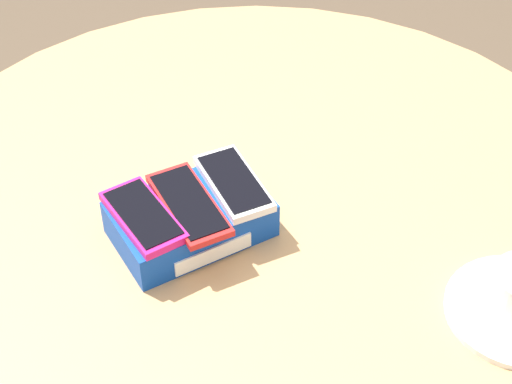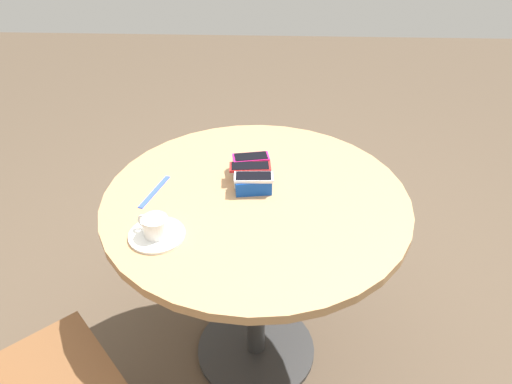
{
  "view_description": "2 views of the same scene",
  "coord_description": "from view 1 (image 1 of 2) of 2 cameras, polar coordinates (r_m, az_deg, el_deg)",
  "views": [
    {
      "loc": [
        -0.31,
        -0.74,
        1.53
      ],
      "look_at": [
        0.0,
        0.0,
        0.8
      ],
      "focal_mm": 60.0,
      "sensor_mm": 36.0,
      "label": 1
    },
    {
      "loc": [
        1.29,
        0.05,
        1.72
      ],
      "look_at": [
        0.0,
        0.0,
        0.8
      ],
      "focal_mm": 35.0,
      "sensor_mm": 36.0,
      "label": 2
    }
  ],
  "objects": [
    {
      "name": "round_table",
      "position": [
        1.2,
        0.0,
        -5.72
      ],
      "size": [
        0.99,
        0.99,
        0.78
      ],
      "color": "#2D2D2D",
      "rests_on": "ground_plane"
    },
    {
      "name": "phone_box",
      "position": [
        1.04,
        -4.39,
        -1.82
      ],
      "size": [
        0.2,
        0.14,
        0.05
      ],
      "color": "#0F42AD",
      "rests_on": "round_table"
    },
    {
      "name": "phone_magenta",
      "position": [
        1.01,
        -7.54,
        -1.62
      ],
      "size": [
        0.08,
        0.13,
        0.01
      ],
      "color": "#D11975",
      "rests_on": "phone_box"
    },
    {
      "name": "phone_red",
      "position": [
        1.02,
        -4.51,
        -0.82
      ],
      "size": [
        0.07,
        0.14,
        0.01
      ],
      "color": "red",
      "rests_on": "phone_box"
    },
    {
      "name": "phone_white",
      "position": [
        1.04,
        -1.5,
        0.62
      ],
      "size": [
        0.06,
        0.13,
        0.01
      ],
      "color": "silver",
      "rests_on": "phone_box"
    }
  ]
}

